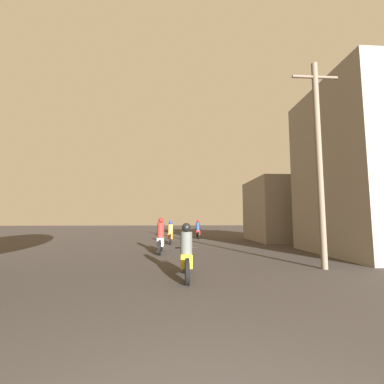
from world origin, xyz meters
name	(u,v)px	position (x,y,z in m)	size (l,w,h in m)	color
motorcycle_yellow	(186,256)	(0.15, 5.82, 0.60)	(0.60, 2.01, 1.49)	black
motorcycle_silver	(161,239)	(-0.85, 11.05, 0.65)	(0.60, 2.16, 1.65)	black
motorcycle_orange	(170,234)	(-0.48, 15.64, 0.59)	(0.60, 1.90, 1.47)	black
motorcycle_red	(198,231)	(1.71, 20.17, 0.61)	(0.60, 1.99, 1.53)	black
building_right_near	(375,169)	(9.01, 9.81, 3.90)	(5.29, 5.80, 7.80)	gray
building_right_far	(287,210)	(8.15, 17.34, 2.24)	(5.29, 5.47, 4.47)	gray
utility_pole_near	(319,157)	(4.63, 6.86, 3.65)	(1.60, 0.20, 6.98)	#6B5B4C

